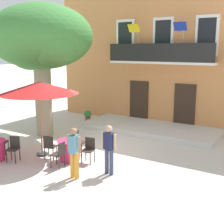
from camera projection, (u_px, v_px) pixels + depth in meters
name	position (u px, v px, depth m)	size (l,w,h in m)	color
ground_plane	(97.00, 148.00, 12.35)	(120.00, 120.00, 0.00)	beige
building_facade	(176.00, 54.00, 17.03)	(13.00, 5.09, 7.50)	#CC844C
entrance_step_platform	(149.00, 128.00, 14.97)	(6.78, 2.79, 0.25)	silver
plane_tree	(40.00, 40.00, 13.45)	(5.00, 4.39, 6.04)	gray
cafe_chair_near_tree_0	(0.00, 140.00, 11.62)	(0.55, 0.55, 0.91)	#2D2823
cafe_chair_near_tree_3	(14.00, 147.00, 10.82)	(0.52, 0.52, 0.91)	#2D2823
cafe_table_middle	(70.00, 150.00, 10.93)	(0.86, 0.86, 0.76)	#E52D66
cafe_chair_middle_0	(89.00, 148.00, 10.70)	(0.46, 0.46, 0.91)	#2D2823
cafe_chair_middle_1	(78.00, 141.00, 11.60)	(0.45, 0.45, 0.91)	#2D2823
cafe_chair_middle_2	(50.00, 146.00, 11.00)	(0.50, 0.50, 0.91)	#2D2823
cafe_chair_middle_3	(59.00, 153.00, 10.20)	(0.44, 0.44, 0.91)	#2D2823
cafe_umbrella	(39.00, 88.00, 10.99)	(2.90, 2.90, 2.85)	#997A56
ground_planter_left	(88.00, 115.00, 16.72)	(0.41, 0.41, 0.66)	#995638
pedestrian_near_entrance	(109.00, 147.00, 9.58)	(0.53, 0.31, 1.65)	#384260
pedestrian_mid_plaza	(74.00, 150.00, 9.29)	(0.53, 0.38, 1.65)	gold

